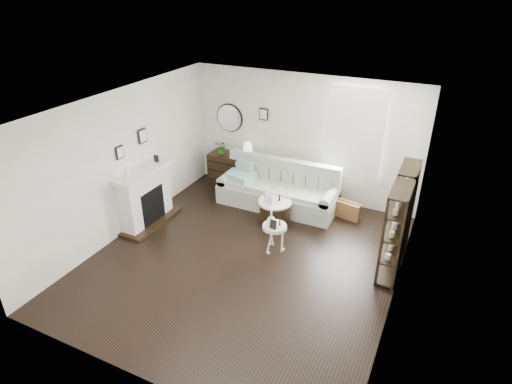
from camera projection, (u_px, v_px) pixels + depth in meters
The scene contains 18 objects.
room at pixel (337, 132), 8.63m from camera, with size 5.50×5.50×5.50m.
fireplace at pixel (146, 198), 8.36m from camera, with size 0.50×1.40×1.84m.
shelf_unit_far at pixel (403, 208), 7.46m from camera, with size 0.30×0.80×1.60m.
shelf_unit_near at pixel (395, 234), 6.74m from camera, with size 0.30×0.80×1.60m.
sofa at pixel (278, 191), 9.09m from camera, with size 2.50×0.87×0.97m.
quilt at pixel (241, 176), 9.19m from camera, with size 0.55×0.45×0.14m, color #258A5E.
suitcase at pixel (348, 210), 8.67m from camera, with size 0.53×0.18×0.35m, color brown.
dresser at pixel (235, 171), 9.86m from camera, with size 1.18×0.51×0.79m.
table_lamp at pixel (248, 150), 9.47m from camera, with size 0.22×0.22×0.35m, color beige, non-canonical shape.
potted_plant at pixel (222, 147), 9.68m from camera, with size 0.29×0.25×0.32m, color #265D1A.
drum_table at pixel (275, 211), 8.51m from camera, with size 0.66×0.66×0.46m.
pedestal_table at pixel (275, 227), 7.51m from camera, with size 0.43×0.43×0.52m.
eiffel_drum at pixel (279, 197), 8.37m from camera, with size 0.11×0.11×0.20m, color black, non-canonical shape.
bottle_drum at pixel (266, 194), 8.33m from camera, with size 0.08×0.08×0.33m, color silver.
card_frame_drum at pixel (269, 200), 8.25m from camera, with size 0.14×0.01×0.19m, color white.
eiffel_ped at pixel (280, 222), 7.44m from camera, with size 0.10×0.10×0.16m, color black, non-canonical shape.
flask_ped at pixel (271, 217), 7.47m from camera, with size 0.15×0.15×0.27m, color silver, non-canonical shape.
card_frame_ped at pixel (273, 225), 7.35m from camera, with size 0.12×0.01×0.16m, color black.
Camera 1 is at (2.81, -5.43, 4.47)m, focal length 30.00 mm.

